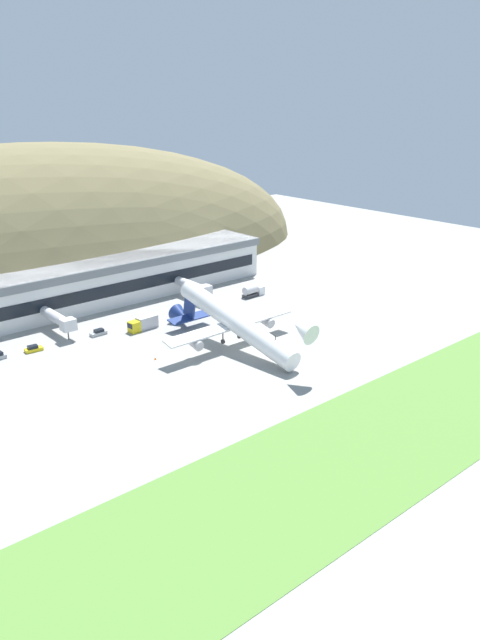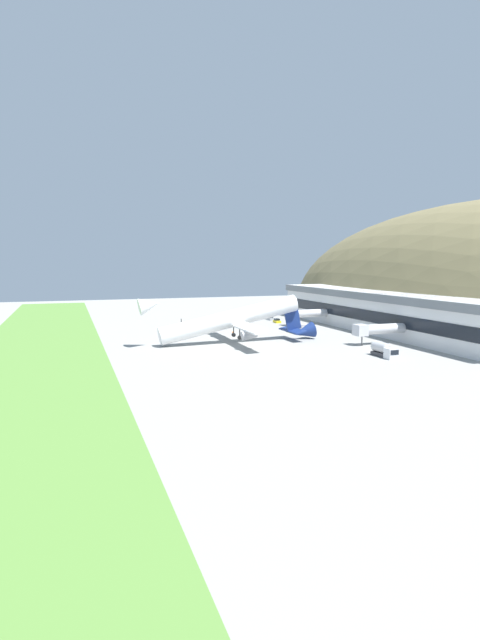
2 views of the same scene
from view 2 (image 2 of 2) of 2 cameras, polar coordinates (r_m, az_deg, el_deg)
The scene contains 14 objects.
ground_plane at distance 127.85m, azimuth -2.75°, elevation -2.96°, with size 335.80×335.80×0.00m, color gray.
grass_strip_foreground at distance 123.05m, azimuth -22.07°, elevation -3.81°, with size 302.22×29.93×0.08m, color #568438.
hill_backdrop at distance 190.98m, azimuth 25.24°, elevation -0.38°, with size 229.62×80.54×83.77m, color olive.
terminal_building at distance 160.87m, azimuth 16.43°, elevation 1.25°, with size 106.32×20.67×12.24m.
jetway_0 at distance 169.61m, azimuth 7.38°, elevation 0.74°, with size 3.38×14.66×5.43m.
jetway_1 at distance 133.94m, azimuth 15.38°, elevation -1.02°, with size 3.38×14.46×5.43m.
cargo_airplane at distance 131.26m, azimuth -0.75°, elevation -0.00°, with size 36.43×48.78×14.18m.
service_car_0 at distance 160.91m, azimuth 6.35°, elevation -0.77°, with size 4.12×1.80×1.49m.
service_car_1 at distance 197.89m, azimuth 1.34°, elevation 0.67°, with size 3.77×1.71×1.52m.
service_car_2 at distance 176.04m, azimuth 4.25°, elevation -0.11°, with size 4.14×2.17×1.44m.
service_car_3 at distance 183.76m, azimuth 3.45°, elevation 0.21°, with size 3.96×1.88×1.64m.
fuel_truck at distance 117.27m, azimuth 16.13°, elevation -3.34°, with size 7.32×2.71×3.29m.
box_truck at distance 149.67m, azimuth 6.73°, elevation -0.98°, with size 8.07×2.89×3.20m.
traffic_cone_0 at distance 150.89m, azimuth -0.81°, elevation -1.36°, with size 0.52×0.52×0.58m.
Camera 2 is at (120.97, -35.37, 21.46)m, focal length 28.00 mm.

